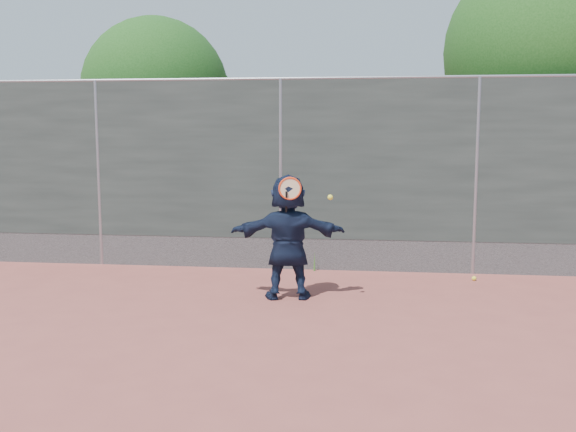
# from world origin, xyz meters

# --- Properties ---
(ground) EXTENTS (80.00, 80.00, 0.00)m
(ground) POSITION_xyz_m (0.00, 0.00, 0.00)
(ground) COLOR #9E4C42
(ground) RESTS_ON ground
(player) EXTENTS (1.57, 0.68, 1.64)m
(player) POSITION_xyz_m (0.34, 1.69, 0.82)
(player) COLOR #131E36
(player) RESTS_ON ground
(ball_ground) EXTENTS (0.07, 0.07, 0.07)m
(ball_ground) POSITION_xyz_m (2.95, 3.01, 0.03)
(ball_ground) COLOR yellow
(ball_ground) RESTS_ON ground
(fence) EXTENTS (20.00, 0.06, 3.03)m
(fence) POSITION_xyz_m (-0.00, 3.50, 1.58)
(fence) COLOR #38423D
(fence) RESTS_ON ground
(swing_action) EXTENTS (0.69, 0.16, 0.51)m
(swing_action) POSITION_xyz_m (0.44, 1.49, 1.44)
(swing_action) COLOR #F23F16
(swing_action) RESTS_ON ground
(tree_right) EXTENTS (3.78, 3.60, 5.39)m
(tree_right) POSITION_xyz_m (4.68, 5.75, 3.49)
(tree_right) COLOR #382314
(tree_right) RESTS_ON ground
(tree_left) EXTENTS (3.15, 3.00, 4.53)m
(tree_left) POSITION_xyz_m (-2.85, 6.55, 2.94)
(tree_left) COLOR #382314
(tree_left) RESTS_ON ground
(weed_clump) EXTENTS (0.68, 0.07, 0.30)m
(weed_clump) POSITION_xyz_m (0.29, 3.38, 0.13)
(weed_clump) COLOR #387226
(weed_clump) RESTS_ON ground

